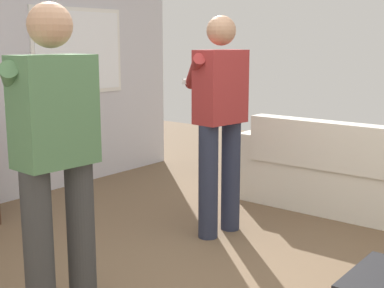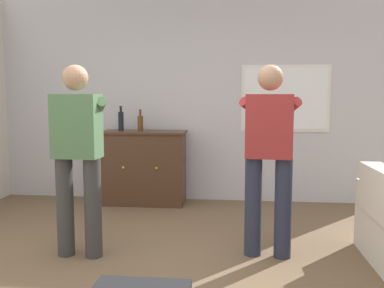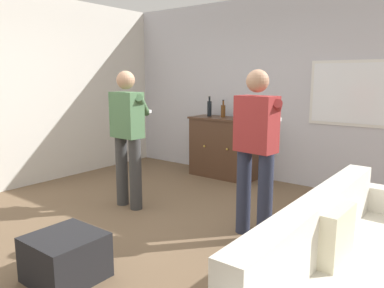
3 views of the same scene
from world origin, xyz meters
TOP-DOWN VIEW (x-y plane):
  - couch at (2.02, -0.32)m, footprint 0.57×2.58m
  - person_standing_left at (-0.72, 0.39)m, footprint 0.56×0.49m
  - person_standing_right at (0.94, 0.56)m, footprint 0.55×0.50m

SIDE VIEW (x-z plane):
  - couch at x=2.02m, z-range -0.09..0.73m
  - person_standing_left at x=-0.72m, z-range 0.10..1.78m
  - person_standing_right at x=0.94m, z-range 0.10..1.78m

